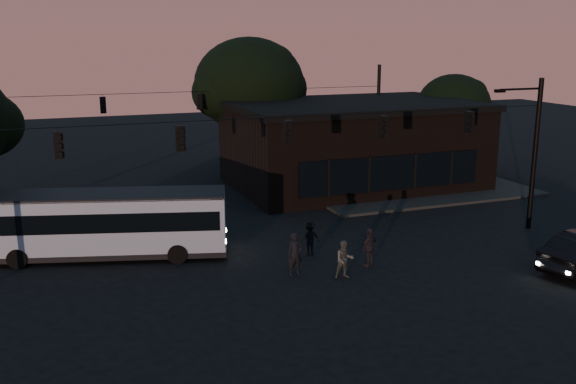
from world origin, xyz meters
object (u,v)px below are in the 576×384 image
object	(u,v)px
pedestrian_a	(295,254)
bus	(107,221)
pedestrian_b	(344,259)
building	(352,144)
pedestrian_c	(370,247)
pedestrian_d	(310,238)

from	to	relation	value
pedestrian_a	bus	bearing A→B (deg)	142.63
pedestrian_b	pedestrian_a	bearing A→B (deg)	159.73
building	pedestrian_a	size ratio (longest dim) A/B	8.67
pedestrian_b	pedestrian_c	bearing A→B (deg)	38.31
pedestrian_a	pedestrian_c	size ratio (longest dim) A/B	1.06
pedestrian_c	pedestrian_d	distance (m)	2.82
building	bus	xyz separation A→B (m)	(-16.23, -8.91, -1.09)
pedestrian_b	pedestrian_c	distance (m)	1.78
bus	pedestrian_c	distance (m)	11.35
bus	pedestrian_a	bearing A→B (deg)	-20.15
pedestrian_d	pedestrian_b	bearing A→B (deg)	92.23
building	pedestrian_d	world-z (taller)	building
bus	pedestrian_d	xyz separation A→B (m)	(8.28, -2.96, -0.82)
pedestrian_d	pedestrian_a	bearing A→B (deg)	51.04
building	bus	size ratio (longest dim) A/B	1.46
pedestrian_c	bus	bearing A→B (deg)	-53.94
building	pedestrian_c	distance (m)	15.43
pedestrian_a	pedestrian_b	xyz separation A→B (m)	(1.72, -1.01, -0.11)
bus	pedestrian_c	bearing A→B (deg)	-11.04
pedestrian_c	pedestrian_a	bearing A→B (deg)	-30.06
building	pedestrian_d	xyz separation A→B (m)	(-7.95, -11.88, -1.91)
pedestrian_a	pedestrian_c	distance (m)	3.29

